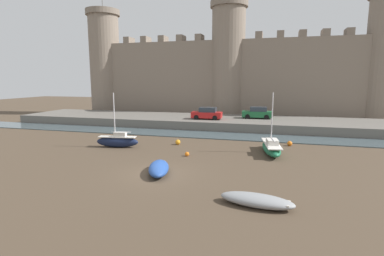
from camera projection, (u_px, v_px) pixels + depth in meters
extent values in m
plane|color=#4C3D2D|center=(157.00, 173.00, 21.22)|extent=(160.00, 160.00, 0.00)
cube|color=#47565B|center=(205.00, 135.00, 35.72)|extent=(80.00, 4.50, 0.10)
cube|color=#666059|center=(217.00, 122.00, 42.53)|extent=(58.77, 10.00, 1.20)
cube|color=gray|center=(228.00, 80.00, 50.80)|extent=(46.77, 2.80, 13.00)
cylinder|color=gray|center=(105.00, 66.00, 56.54)|extent=(5.50, 5.50, 18.20)
cylinder|color=#796B5D|center=(103.00, 13.00, 54.99)|extent=(6.16, 6.16, 1.00)
cylinder|color=#4C4742|center=(102.00, 1.00, 54.67)|extent=(0.10, 0.10, 3.00)
cylinder|color=gray|center=(228.00, 64.00, 50.38)|extent=(5.50, 5.50, 18.20)
cylinder|color=#796B5D|center=(229.00, 4.00, 48.84)|extent=(6.16, 6.16, 1.00)
cube|color=gray|center=(129.00, 41.00, 54.46)|extent=(1.10, 2.52, 1.10)
cube|color=gray|center=(146.00, 40.00, 53.59)|extent=(1.10, 2.52, 1.10)
cube|color=gray|center=(163.00, 39.00, 52.72)|extent=(1.10, 2.52, 1.10)
cube|color=gray|center=(181.00, 39.00, 51.85)|extent=(1.10, 2.52, 1.10)
cube|color=gray|center=(200.00, 38.00, 50.97)|extent=(1.10, 2.52, 1.10)
cube|color=gray|center=(259.00, 36.00, 48.36)|extent=(1.10, 2.52, 1.10)
cube|color=gray|center=(280.00, 35.00, 47.49)|extent=(1.10, 2.52, 1.10)
cube|color=gray|center=(303.00, 34.00, 46.62)|extent=(1.10, 2.52, 1.10)
cube|color=gray|center=(325.00, 33.00, 45.75)|extent=(1.10, 2.52, 1.10)
cube|color=gray|center=(349.00, 32.00, 44.88)|extent=(1.10, 2.52, 1.10)
ellipsoid|color=#141E3D|center=(117.00, 142.00, 29.32)|extent=(4.27, 1.59, 1.08)
cube|color=silver|center=(117.00, 137.00, 29.24)|extent=(3.75, 1.37, 0.08)
cube|color=silver|center=(120.00, 134.00, 29.16)|extent=(1.25, 0.79, 0.44)
cylinder|color=silver|center=(114.00, 115.00, 28.91)|extent=(0.10, 0.10, 4.26)
cylinder|color=silver|center=(121.00, 132.00, 29.11)|extent=(1.87, 0.37, 0.08)
ellipsoid|color=#234793|center=(159.00, 168.00, 21.13)|extent=(2.50, 3.97, 0.78)
ellipsoid|color=blue|center=(159.00, 167.00, 21.12)|extent=(2.00, 3.23, 0.43)
cube|color=beige|center=(159.00, 168.00, 20.84)|extent=(1.19, 0.57, 0.06)
cube|color=beige|center=(160.00, 162.00, 22.54)|extent=(0.82, 0.51, 0.08)
ellipsoid|color=gray|center=(257.00, 200.00, 15.71)|extent=(4.08, 1.95, 0.64)
ellipsoid|color=silver|center=(257.00, 199.00, 15.70)|extent=(3.34, 1.55, 0.35)
cube|color=beige|center=(251.00, 198.00, 15.81)|extent=(0.37, 1.20, 0.06)
cube|color=beige|center=(287.00, 204.00, 15.08)|extent=(0.39, 0.80, 0.08)
ellipsoid|color=#1E6B47|center=(271.00, 148.00, 26.93)|extent=(2.29, 5.75, 0.94)
cube|color=silver|center=(271.00, 144.00, 26.86)|extent=(1.97, 5.06, 0.08)
cube|color=silver|center=(272.00, 142.00, 26.41)|extent=(1.16, 1.69, 0.44)
cylinder|color=silver|center=(272.00, 118.00, 26.76)|extent=(0.10, 0.10, 4.52)
cylinder|color=silver|center=(273.00, 139.00, 26.23)|extent=(0.47, 2.50, 0.08)
sphere|color=orange|center=(290.00, 143.00, 29.95)|extent=(0.49, 0.49, 0.49)
sphere|color=orange|center=(187.00, 154.00, 25.95)|extent=(0.39, 0.39, 0.39)
sphere|color=orange|center=(178.00, 142.00, 30.51)|extent=(0.52, 0.52, 0.52)
cube|color=red|center=(207.00, 115.00, 40.86)|extent=(4.16, 1.84, 0.80)
cube|color=#2D3842|center=(208.00, 110.00, 40.71)|extent=(2.30, 1.57, 0.64)
cylinder|color=black|center=(196.00, 117.00, 40.38)|extent=(0.65, 0.20, 0.64)
cylinder|color=black|center=(199.00, 116.00, 42.01)|extent=(0.65, 0.20, 0.64)
cylinder|color=black|center=(215.00, 118.00, 39.79)|extent=(0.65, 0.20, 0.64)
cylinder|color=black|center=(217.00, 116.00, 41.42)|extent=(0.65, 0.20, 0.64)
cube|color=#1E6638|center=(257.00, 114.00, 41.68)|extent=(4.16, 1.84, 0.80)
cube|color=#2D3842|center=(258.00, 109.00, 41.53)|extent=(2.30, 1.57, 0.64)
cylinder|color=black|center=(248.00, 117.00, 41.20)|extent=(0.65, 0.20, 0.64)
cylinder|color=black|center=(248.00, 115.00, 42.84)|extent=(0.65, 0.20, 0.64)
cylinder|color=black|center=(267.00, 117.00, 40.62)|extent=(0.65, 0.20, 0.64)
cylinder|color=black|center=(266.00, 116.00, 42.25)|extent=(0.65, 0.20, 0.64)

